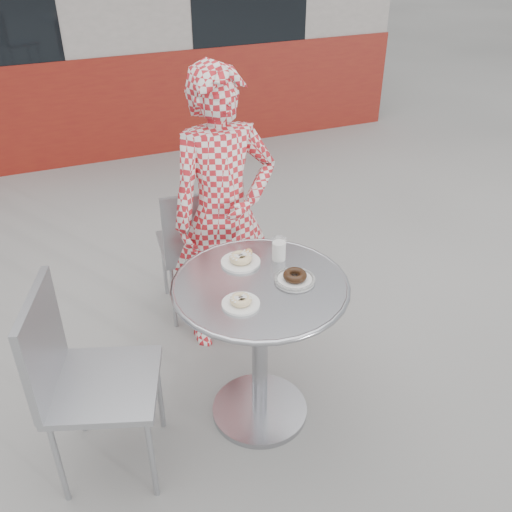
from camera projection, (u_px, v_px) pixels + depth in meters
name	position (u px, v px, depth m)	size (l,w,h in m)	color
ground	(258.00, 405.00, 2.97)	(60.00, 60.00, 0.00)	#9C9994
bistro_table	(260.00, 319.00, 2.61)	(0.80, 0.80, 0.81)	#B6B6BB
chair_far	(197.00, 270.00, 3.55)	(0.46, 0.46, 0.88)	#9EA0A5
chair_left	(107.00, 416.00, 2.53)	(0.58, 0.57, 0.95)	#9EA0A5
seated_person	(224.00, 215.00, 3.05)	(0.58, 0.38, 1.60)	red
plate_far	(241.00, 259.00, 2.64)	(0.18, 0.18, 0.05)	white
plate_near	(241.00, 302.00, 2.37)	(0.16, 0.16, 0.04)	white
plate_checker	(295.00, 278.00, 2.52)	(0.18, 0.18, 0.05)	white
milk_cup	(279.00, 250.00, 2.65)	(0.07, 0.07, 0.11)	white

